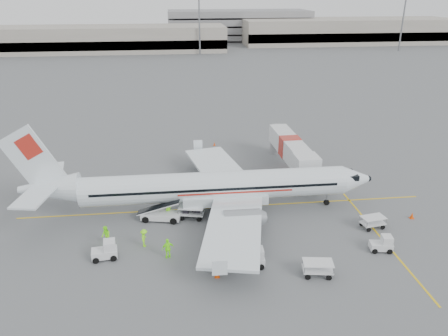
{
  "coord_description": "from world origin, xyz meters",
  "views": [
    {
      "loc": [
        -5.2,
        -42.11,
        22.23
      ],
      "look_at": [
        0.0,
        2.0,
        3.8
      ],
      "focal_mm": 35.0,
      "sensor_mm": 36.0,
      "label": 1
    }
  ],
  "objects_px": {
    "belt_loader": "(161,207)",
    "tug_fore": "(381,243)",
    "tug_mid": "(252,258)",
    "jet_bridge": "(289,153)",
    "tug_aft": "(104,250)",
    "aircraft": "(215,168)"
  },
  "relations": [
    {
      "from": "jet_bridge",
      "to": "tug_mid",
      "type": "bearing_deg",
      "value": -114.35
    },
    {
      "from": "tug_mid",
      "to": "tug_aft",
      "type": "bearing_deg",
      "value": 170.85
    },
    {
      "from": "jet_bridge",
      "to": "tug_fore",
      "type": "distance_m",
      "value": 20.25
    },
    {
      "from": "aircraft",
      "to": "tug_mid",
      "type": "distance_m",
      "value": 11.34
    },
    {
      "from": "tug_aft",
      "to": "belt_loader",
      "type": "bearing_deg",
      "value": 46.07
    },
    {
      "from": "jet_bridge",
      "to": "belt_loader",
      "type": "relative_size",
      "value": 3.12
    },
    {
      "from": "belt_loader",
      "to": "tug_aft",
      "type": "distance_m",
      "value": 8.09
    },
    {
      "from": "tug_fore",
      "to": "tug_mid",
      "type": "xyz_separation_m",
      "value": [
        -12.11,
        -0.98,
        0.09
      ]
    },
    {
      "from": "tug_fore",
      "to": "belt_loader",
      "type": "bearing_deg",
      "value": 166.56
    },
    {
      "from": "tug_fore",
      "to": "tug_aft",
      "type": "bearing_deg",
      "value": -175.18
    },
    {
      "from": "jet_bridge",
      "to": "tug_fore",
      "type": "bearing_deg",
      "value": -82.0
    },
    {
      "from": "aircraft",
      "to": "jet_bridge",
      "type": "relative_size",
      "value": 2.2
    },
    {
      "from": "belt_loader",
      "to": "jet_bridge",
      "type": "bearing_deg",
      "value": 47.66
    },
    {
      "from": "belt_loader",
      "to": "tug_fore",
      "type": "bearing_deg",
      "value": -9.99
    },
    {
      "from": "belt_loader",
      "to": "tug_fore",
      "type": "height_order",
      "value": "belt_loader"
    },
    {
      "from": "jet_bridge",
      "to": "tug_aft",
      "type": "relative_size",
      "value": 7.54
    },
    {
      "from": "belt_loader",
      "to": "tug_mid",
      "type": "bearing_deg",
      "value": -37.11
    },
    {
      "from": "tug_fore",
      "to": "tug_mid",
      "type": "height_order",
      "value": "tug_mid"
    },
    {
      "from": "belt_loader",
      "to": "tug_fore",
      "type": "xyz_separation_m",
      "value": [
        19.95,
        -8.1,
        -0.68
      ]
    },
    {
      "from": "belt_loader",
      "to": "tug_aft",
      "type": "relative_size",
      "value": 2.42
    },
    {
      "from": "belt_loader",
      "to": "tug_mid",
      "type": "distance_m",
      "value": 12.01
    },
    {
      "from": "aircraft",
      "to": "belt_loader",
      "type": "relative_size",
      "value": 6.85
    }
  ]
}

